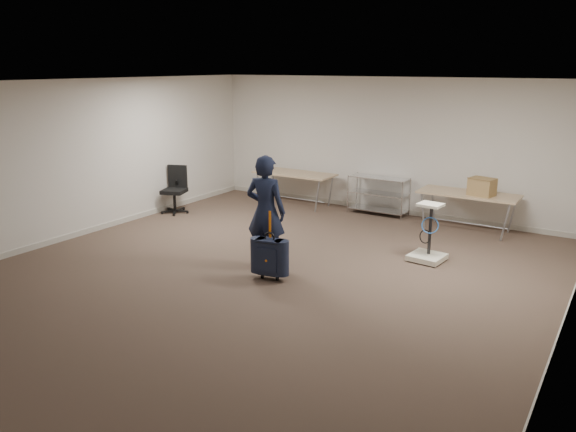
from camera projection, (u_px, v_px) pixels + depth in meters
The scene contains 10 objects.
ground at pixel (264, 275), 8.35m from camera, with size 9.00×9.00×0.00m, color #46342B.
room_shell at pixel (311, 248), 9.46m from camera, with size 8.00×9.00×9.00m.
folding_table_left at pixel (295, 175), 12.38m from camera, with size 1.80×0.75×0.73m.
folding_table_right at pixel (468, 196), 10.42m from camera, with size 1.80×0.75×0.73m.
wire_shelf at pixel (378, 194), 11.66m from camera, with size 1.22×0.47×0.80m.
person at pixel (266, 212), 8.53m from camera, with size 0.64×0.42×1.74m, color black.
suitcase at pixel (270, 257), 8.10m from camera, with size 0.41×0.28×1.03m.
office_chair at pixel (175, 199), 11.85m from camera, with size 0.60×0.60×0.98m.
equipment_cart at pixel (428, 246), 8.91m from camera, with size 0.56×0.56×0.94m.
cardboard_box at pixel (482, 187), 10.17m from camera, with size 0.43×0.32×0.32m, color olive.
Camera 1 is at (4.48, -6.43, 3.04)m, focal length 35.00 mm.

